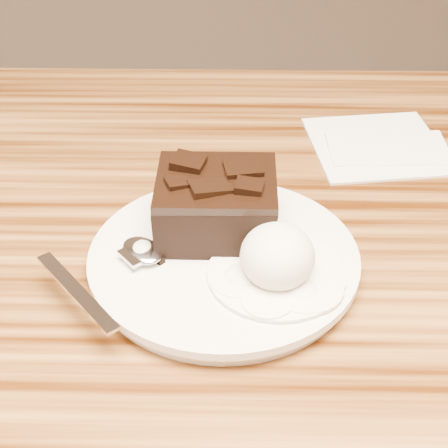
{
  "coord_description": "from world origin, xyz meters",
  "views": [
    {
      "loc": [
        0.12,
        -0.43,
        1.12
      ],
      "look_at": [
        0.11,
        0.02,
        0.79
      ],
      "focal_mm": 56.53,
      "sensor_mm": 36.0,
      "label": 1
    }
  ],
  "objects_px": {
    "plate": "(224,262)",
    "napkin": "(377,145)",
    "spoon": "(142,252)",
    "ice_cream_scoop": "(277,256)",
    "brownie": "(216,208)"
  },
  "relations": [
    {
      "from": "spoon",
      "to": "brownie",
      "type": "bearing_deg",
      "value": -7.1
    },
    {
      "from": "plate",
      "to": "brownie",
      "type": "relative_size",
      "value": 2.26
    },
    {
      "from": "brownie",
      "to": "plate",
      "type": "bearing_deg",
      "value": -78.45
    },
    {
      "from": "plate",
      "to": "napkin",
      "type": "bearing_deg",
      "value": 52.46
    },
    {
      "from": "brownie",
      "to": "spoon",
      "type": "xyz_separation_m",
      "value": [
        -0.06,
        -0.04,
        -0.02
      ]
    },
    {
      "from": "ice_cream_scoop",
      "to": "plate",
      "type": "bearing_deg",
      "value": 147.14
    },
    {
      "from": "plate",
      "to": "napkin",
      "type": "distance_m",
      "value": 0.26
    },
    {
      "from": "ice_cream_scoop",
      "to": "spoon",
      "type": "distance_m",
      "value": 0.11
    },
    {
      "from": "ice_cream_scoop",
      "to": "napkin",
      "type": "distance_m",
      "value": 0.26
    },
    {
      "from": "napkin",
      "to": "ice_cream_scoop",
      "type": "bearing_deg",
      "value": -116.6
    },
    {
      "from": "ice_cream_scoop",
      "to": "spoon",
      "type": "height_order",
      "value": "ice_cream_scoop"
    },
    {
      "from": "plate",
      "to": "ice_cream_scoop",
      "type": "bearing_deg",
      "value": -32.86
    },
    {
      "from": "plate",
      "to": "napkin",
      "type": "xyz_separation_m",
      "value": [
        0.16,
        0.2,
        -0.01
      ]
    },
    {
      "from": "spoon",
      "to": "ice_cream_scoop",
      "type": "bearing_deg",
      "value": -51.25
    },
    {
      "from": "spoon",
      "to": "napkin",
      "type": "distance_m",
      "value": 0.3
    }
  ]
}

